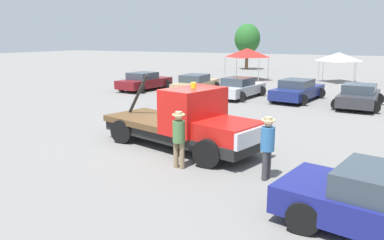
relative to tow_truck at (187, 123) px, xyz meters
name	(u,v)px	position (x,y,z in m)	size (l,w,h in m)	color
ground_plane	(179,147)	(-0.37, 0.10, -0.94)	(160.00, 160.00, 0.00)	slate
tow_truck	(187,123)	(0.00, 0.00, 0.00)	(6.51, 3.60, 2.51)	black
person_near_truck	(267,143)	(3.24, -1.56, 0.11)	(0.39, 0.39, 1.77)	#38383D
person_at_hood	(179,135)	(0.65, -1.84, 0.09)	(0.39, 0.39, 1.74)	#847051
parked_car_maroon	(144,81)	(-9.79, 12.20, -0.29)	(2.81, 4.70, 1.34)	maroon
parked_car_tan	(196,84)	(-5.63, 12.44, -0.29)	(2.44, 4.81, 1.34)	tan
parked_car_silver	(239,88)	(-2.20, 11.79, -0.29)	(2.78, 4.63, 1.34)	#B7B7BC
parked_car_navy	(297,90)	(1.43, 12.37, -0.29)	(2.96, 5.13, 1.34)	navy
parked_car_charcoal	(359,96)	(4.98, 11.45, -0.29)	(2.64, 4.58, 1.34)	#2D2D33
canopy_tent_red	(247,53)	(-5.00, 22.06, 1.56)	(3.22, 3.22, 2.91)	#9E9EA3
canopy_tent_white	(339,57)	(2.68, 23.78, 1.28)	(2.88, 2.88, 2.59)	#9E9EA3
tree_center	(247,39)	(-8.73, 33.41, 2.77)	(3.10, 3.10, 5.53)	brown
traffic_cone	(180,109)	(-3.11, 5.32, -0.68)	(0.40, 0.40, 0.55)	black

